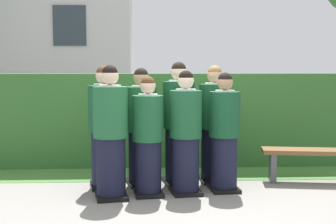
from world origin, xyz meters
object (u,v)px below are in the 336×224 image
(student_front_row_2, at_px, (186,135))
(student_front_row_3, at_px, (224,135))
(student_rear_row_0, at_px, (104,130))
(student_rear_row_3, at_px, (214,127))
(student_front_row_1, at_px, (148,139))
(student_rear_row_2, at_px, (179,126))
(wooden_bench, at_px, (312,158))
(student_rear_row_1, at_px, (141,129))
(student_front_row_0, at_px, (111,135))

(student_front_row_2, height_order, student_front_row_3, student_front_row_2)
(student_front_row_3, xyz_separation_m, student_rear_row_0, (-1.61, 0.24, 0.04))
(student_rear_row_0, distance_m, student_rear_row_3, 1.57)
(student_front_row_1, relative_size, student_rear_row_2, 0.89)
(student_front_row_3, height_order, wooden_bench, student_front_row_3)
(student_rear_row_0, bearing_deg, student_rear_row_3, 9.65)
(student_front_row_1, bearing_deg, wooden_bench, 13.32)
(student_front_row_2, height_order, student_rear_row_1, student_rear_row_1)
(student_rear_row_3, bearing_deg, student_front_row_1, -144.47)
(student_rear_row_2, distance_m, wooden_bench, 1.97)
(student_front_row_2, bearing_deg, wooden_bench, 14.95)
(student_front_row_2, bearing_deg, student_rear_row_2, 95.81)
(student_front_row_1, distance_m, student_rear_row_3, 1.17)
(student_front_row_3, distance_m, student_rear_row_1, 1.17)
(student_front_row_0, bearing_deg, student_front_row_3, 10.89)
(student_front_row_1, xyz_separation_m, student_front_row_2, (0.49, 0.06, 0.04))
(student_rear_row_1, height_order, wooden_bench, student_rear_row_1)
(student_front_row_1, height_order, student_rear_row_1, student_rear_row_1)
(student_front_row_3, distance_m, student_rear_row_3, 0.51)
(student_front_row_0, distance_m, student_rear_row_3, 1.63)
(student_rear_row_2, bearing_deg, student_rear_row_1, -174.68)
(student_front_row_0, xyz_separation_m, student_rear_row_2, (0.90, 0.71, 0.02))
(student_front_row_2, distance_m, wooden_bench, 1.97)
(student_rear_row_1, bearing_deg, wooden_bench, 0.18)
(student_rear_row_1, bearing_deg, student_rear_row_0, -165.43)
(student_front_row_0, relative_size, student_rear_row_3, 1.00)
(student_rear_row_3, height_order, wooden_bench, student_rear_row_3)
(student_rear_row_2, bearing_deg, student_rear_row_0, -170.10)
(student_front_row_0, xyz_separation_m, student_rear_row_1, (0.38, 0.66, -0.02))
(wooden_bench, bearing_deg, student_rear_row_2, 178.77)
(student_front_row_2, xyz_separation_m, student_rear_row_1, (-0.58, 0.49, 0.02))
(student_front_row_3, relative_size, wooden_bench, 1.10)
(student_rear_row_0, height_order, wooden_bench, student_rear_row_0)
(student_front_row_0, xyz_separation_m, wooden_bench, (2.82, 0.67, -0.45))
(student_front_row_1, xyz_separation_m, wooden_bench, (2.35, 0.56, -0.38))
(student_rear_row_1, bearing_deg, student_rear_row_3, 7.23)
(student_front_row_1, xyz_separation_m, student_rear_row_2, (0.43, 0.60, 0.09))
(student_rear_row_3, bearing_deg, student_front_row_0, -150.88)
(student_front_row_3, distance_m, student_rear_row_2, 0.72)
(student_rear_row_2, height_order, wooden_bench, student_rear_row_2)
(student_rear_row_1, relative_size, student_rear_row_3, 0.98)
(student_front_row_1, relative_size, student_front_row_2, 0.96)
(student_front_row_1, bearing_deg, student_rear_row_1, 99.64)
(student_front_row_3, xyz_separation_m, student_rear_row_1, (-1.11, 0.37, 0.03))
(student_rear_row_3, bearing_deg, student_front_row_2, -126.76)
(student_rear_row_0, height_order, student_rear_row_3, student_rear_row_3)
(student_rear_row_3, bearing_deg, student_front_row_3, -82.90)
(student_rear_row_1, distance_m, student_rear_row_3, 1.05)
(student_front_row_3, bearing_deg, student_rear_row_2, 143.96)
(student_front_row_0, relative_size, student_front_row_3, 1.06)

